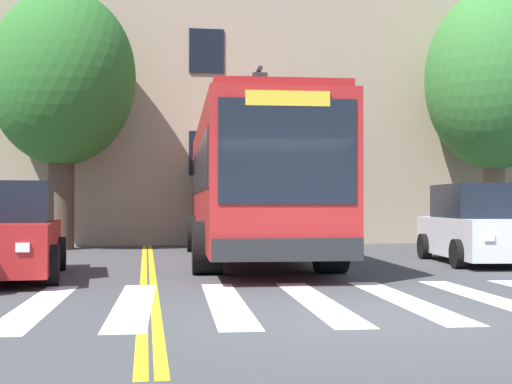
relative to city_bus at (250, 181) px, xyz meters
name	(u,v)px	position (x,y,z in m)	size (l,w,h in m)	color
ground_plane	(360,318)	(0.00, -8.86, -1.85)	(120.00, 120.00, 0.00)	#424244
crosswalk	(360,300)	(0.43, -7.47, -1.84)	(14.02, 4.82, 0.01)	white
lane_line_yellow_inner	(145,244)	(-2.49, 6.53, -1.84)	(0.12, 36.00, 0.01)	gold
lane_line_yellow_outer	(150,244)	(-2.33, 6.53, -1.84)	(0.12, 36.00, 0.01)	gold
city_bus	(250,181)	(0.00, 0.00, 0.00)	(3.20, 11.94, 3.36)	#B22323
car_red_near_lane	(4,234)	(-4.94, -3.71, -1.07)	(2.26, 4.51, 1.71)	#AD1E1E
car_white_far_lane	(478,227)	(4.80, -2.04, -1.04)	(2.26, 4.24, 1.75)	white
car_tan_behind_bus	(201,216)	(-0.52, 8.59, -0.99)	(2.01, 4.17, 1.87)	tan
traffic_light_overhead	(252,127)	(0.29, 1.52, 1.47)	(0.45, 3.69, 4.92)	#28282D
street_tree_curbside_large	(494,80)	(8.19, 3.77, 3.29)	(4.46, 5.02, 7.99)	brown
street_tree_curbside_small	(62,80)	(-4.85, 4.16, 3.03)	(5.89, 6.07, 7.45)	#4C3D2D
building_facade	(196,87)	(-0.57, 10.64, 3.97)	(33.20, 10.12, 11.62)	tan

